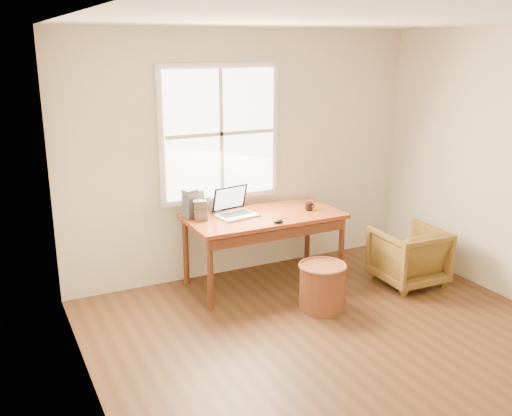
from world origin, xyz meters
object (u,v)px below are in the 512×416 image
(armchair, at_px, (408,256))
(wicker_stool, at_px, (322,287))
(desk, at_px, (264,216))
(laptop, at_px, (237,204))
(coffee_mug, at_px, (309,206))
(cd_stack_a, at_px, (196,203))

(armchair, relative_size, wicker_stool, 1.54)
(armchair, bearing_deg, desk, -24.64)
(armchair, relative_size, laptop, 1.76)
(desk, relative_size, coffee_mug, 18.73)
(wicker_stool, height_order, laptop, laptop)
(coffee_mug, bearing_deg, laptop, -177.75)
(desk, xyz_separation_m, laptop, (-0.28, 0.06, 0.16))
(coffee_mug, distance_m, cd_stack_a, 1.18)
(desk, xyz_separation_m, wicker_stool, (0.22, -0.80, -0.51))
(wicker_stool, relative_size, coffee_mug, 5.06)
(wicker_stool, distance_m, coffee_mug, 0.96)
(armchair, xyz_separation_m, laptop, (-1.64, 0.74, 0.58))
(wicker_stool, height_order, coffee_mug, coffee_mug)
(coffee_mug, bearing_deg, wicker_stool, -98.99)
(armchair, distance_m, cd_stack_a, 2.29)
(laptop, bearing_deg, armchair, -34.44)
(cd_stack_a, bearing_deg, coffee_mug, -18.62)
(desk, xyz_separation_m, coffee_mug, (0.49, -0.07, 0.06))
(desk, height_order, laptop, laptop)
(coffee_mug, bearing_deg, desk, -176.50)
(laptop, distance_m, cd_stack_a, 0.42)
(armchair, height_order, coffee_mug, coffee_mug)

